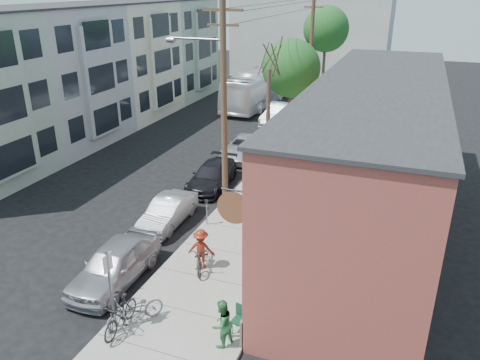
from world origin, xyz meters
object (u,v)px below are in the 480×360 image
(patio_chair_b, at_px, (240,320))
(car_0, at_px, (115,264))
(parking_meter_far, at_px, (264,150))
(patron_green, at_px, (222,324))
(utility_pole_near, at_px, (223,103))
(parked_bike_a, at_px, (120,315))
(bus, at_px, (259,87))
(tree_leafy_mid, at_px, (291,68))
(car_3, at_px, (245,147))
(car_4, at_px, (279,114))
(parking_meter_near, at_px, (206,208))
(car_1, at_px, (168,212))
(tree_bare, at_px, (268,122))
(cyclist, at_px, (201,249))
(patio_chair_a, at_px, (262,274))
(car_2, at_px, (212,176))
(tree_leafy_far, at_px, (326,29))
(patron_grey, at_px, (283,228))
(parked_bike_b, at_px, (135,311))
(sign_post, at_px, (110,283))

(patio_chair_b, bearing_deg, car_0, 178.50)
(parking_meter_far, distance_m, patron_green, 15.84)
(utility_pole_near, height_order, parked_bike_a, utility_pole_near)
(patron_green, relative_size, bus, 0.13)
(parked_bike_a, bearing_deg, tree_leafy_mid, 87.35)
(car_3, relative_size, car_4, 0.99)
(parking_meter_near, relative_size, car_0, 0.27)
(patio_chair_b, bearing_deg, car_1, 144.74)
(patron_green, distance_m, bus, 31.46)
(parking_meter_far, bearing_deg, tree_bare, -63.79)
(parking_meter_near, relative_size, parked_bike_a, 0.66)
(utility_pole_near, xyz_separation_m, cyclist, (1.11, -5.01, -4.44))
(patio_chair_a, height_order, car_1, car_1)
(patron_green, xyz_separation_m, car_3, (-5.23, 16.41, -0.28))
(tree_leafy_mid, height_order, car_2, tree_leafy_mid)
(parking_meter_near, xyz_separation_m, car_2, (-1.66, 4.35, -0.33))
(car_1, height_order, car_4, car_4)
(car_1, height_order, car_3, car_3)
(patron_green, bearing_deg, patio_chair_b, -179.67)
(tree_bare, distance_m, bus, 16.97)
(car_0, bearing_deg, patio_chair_a, 15.42)
(tree_leafy_far, height_order, bus, tree_leafy_far)
(cyclist, xyz_separation_m, bus, (-6.48, 26.53, 0.69))
(utility_pole_near, bearing_deg, car_2, 124.56)
(tree_leafy_far, distance_m, patron_grey, 24.91)
(car_4, relative_size, bus, 0.40)
(car_4, bearing_deg, parked_bike_b, -81.24)
(tree_leafy_far, height_order, car_4, tree_leafy_far)
(parking_meter_far, xyz_separation_m, patio_chair_b, (3.93, -14.67, -0.39))
(utility_pole_near, xyz_separation_m, car_0, (-1.59, -6.80, -4.64))
(tree_bare, distance_m, parked_bike_b, 14.60)
(tree_leafy_far, relative_size, car_1, 2.21)
(patron_green, relative_size, cyclist, 0.97)
(car_4, bearing_deg, parked_bike_a, -81.99)
(utility_pole_near, height_order, tree_leafy_mid, utility_pole_near)
(sign_post, bearing_deg, parking_meter_near, 90.78)
(parking_meter_near, xyz_separation_m, car_1, (-1.80, -0.35, -0.34))
(parking_meter_far, xyz_separation_m, patron_green, (3.62, -15.42, -0.04))
(tree_bare, relative_size, parked_bike_a, 3.17)
(patron_grey, distance_m, patron_green, 6.21)
(utility_pole_near, relative_size, patio_chair_b, 11.36)
(sign_post, xyz_separation_m, patron_green, (3.52, 0.45, -0.89))
(car_0, relative_size, bus, 0.38)
(sign_post, relative_size, parked_bike_b, 1.45)
(sign_post, xyz_separation_m, car_1, (-1.90, 7.02, -1.19))
(car_4, bearing_deg, parking_meter_near, -81.17)
(tree_leafy_mid, bearing_deg, car_4, 112.24)
(tree_leafy_mid, xyz_separation_m, cyclist, (0.70, -15.48, -4.39))
(patron_grey, bearing_deg, parked_bike_a, -9.03)
(car_0, xyz_separation_m, bus, (-3.78, 28.33, 0.88))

